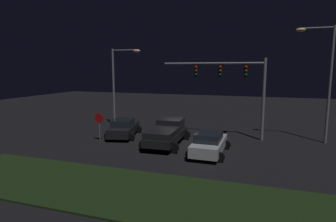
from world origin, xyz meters
name	(u,v)px	position (x,y,z in m)	size (l,w,h in m)	color
ground_plane	(180,142)	(0.00, 0.00, 0.00)	(80.00, 80.00, 0.00)	black
grass_median	(122,190)	(0.00, -9.57, 0.05)	(20.05, 5.02, 0.10)	black
pickup_truck	(167,131)	(-0.70, -0.98, 1.00)	(3.04, 5.49, 1.80)	black
car_sedan	(124,128)	(-4.96, 0.19, 0.74)	(3.11, 4.69, 1.51)	black
car_sedan_far	(209,143)	(2.78, -2.49, 0.74)	(2.50, 4.41, 1.51)	#B7B7BC
traffic_signal_gantry	(232,78)	(3.63, 2.63, 4.90)	(8.32, 0.56, 6.50)	slate
street_lamp_left	(119,77)	(-7.28, 3.96, 4.85)	(3.01, 0.44, 7.57)	slate
street_lamp_right	(323,71)	(10.22, 3.28, 5.50)	(2.69, 0.44, 8.81)	slate
stop_sign	(99,122)	(-6.05, -1.78, 1.56)	(0.76, 0.08, 2.23)	slate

